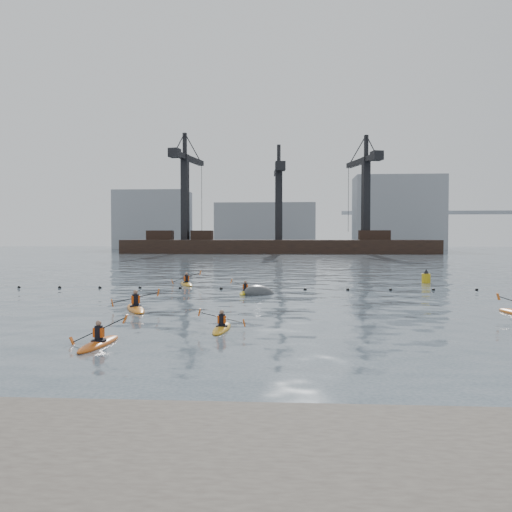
% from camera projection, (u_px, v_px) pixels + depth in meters
% --- Properties ---
extents(ground, '(400.00, 400.00, 0.00)m').
position_uv_depth(ground, '(190.00, 361.00, 16.28)').
color(ground, '#34404B').
rests_on(ground, ground).
extents(float_line, '(33.24, 0.73, 0.24)m').
position_uv_depth(float_line, '(242.00, 289.00, 38.79)').
color(float_line, black).
rests_on(float_line, ground).
extents(barge_pier, '(72.00, 19.30, 29.50)m').
position_uv_depth(barge_pier, '(278.00, 245.00, 125.92)').
color(barge_pier, black).
rests_on(barge_pier, ground).
extents(skyline, '(141.00, 28.00, 22.00)m').
position_uv_depth(skyline, '(289.00, 219.00, 165.67)').
color(skyline, gray).
rests_on(skyline, ground).
extents(kayaker_0, '(2.13, 3.09, 1.21)m').
position_uv_depth(kayaker_0, '(99.00, 343.00, 18.70)').
color(kayaker_0, '#D25713').
rests_on(kayaker_0, ground).
extents(kayaker_1, '(1.94, 2.88, 0.95)m').
position_uv_depth(kayaker_1, '(222.00, 328.00, 21.84)').
color(kayaker_1, orange).
rests_on(kayaker_1, ground).
extents(kayaker_2, '(2.32, 3.64, 1.19)m').
position_uv_depth(kayaker_2, '(136.00, 308.00, 27.81)').
color(kayaker_2, orange).
rests_on(kayaker_2, ground).
extents(kayaker_3, '(2.04, 3.01, 1.07)m').
position_uv_depth(kayaker_3, '(245.00, 292.00, 35.99)').
color(kayaker_3, yellow).
rests_on(kayaker_3, ground).
extents(kayaker_5, '(2.26, 3.48, 1.24)m').
position_uv_depth(kayaker_5, '(186.00, 283.00, 42.42)').
color(kayaker_5, orange).
rests_on(kayaker_5, ground).
extents(mooring_buoy, '(2.82, 2.67, 1.63)m').
position_uv_depth(mooring_buoy, '(260.00, 294.00, 35.39)').
color(mooring_buoy, '#3B3D40').
rests_on(mooring_buoy, ground).
extents(nav_buoy, '(0.71, 0.71, 1.28)m').
position_uv_depth(nav_buoy, '(426.00, 278.00, 44.13)').
color(nav_buoy, '#C49213').
rests_on(nav_buoy, ground).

